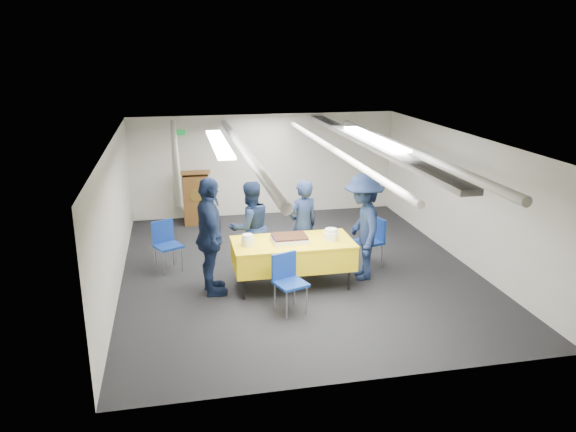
% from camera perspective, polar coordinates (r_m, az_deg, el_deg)
% --- Properties ---
extents(ground, '(7.00, 7.00, 0.00)m').
position_cam_1_polar(ground, '(9.90, 1.01, -5.41)').
color(ground, black).
rests_on(ground, ground).
extents(room_shell, '(6.00, 7.00, 2.30)m').
position_cam_1_polar(room_shell, '(9.77, 1.08, 5.41)').
color(room_shell, beige).
rests_on(room_shell, ground).
extents(serving_table, '(1.93, 0.95, 0.77)m').
position_cam_1_polar(serving_table, '(9.04, 0.48, -3.83)').
color(serving_table, black).
rests_on(serving_table, ground).
extents(sheet_cake, '(0.57, 0.44, 0.10)m').
position_cam_1_polar(sheet_cake, '(8.96, 0.15, -2.28)').
color(sheet_cake, white).
rests_on(sheet_cake, serving_table).
extents(plate_stack_left, '(0.20, 0.20, 0.18)m').
position_cam_1_polar(plate_stack_left, '(8.78, -4.12, -2.48)').
color(plate_stack_left, white).
rests_on(plate_stack_left, serving_table).
extents(plate_stack_right, '(0.24, 0.24, 0.18)m').
position_cam_1_polar(plate_stack_right, '(9.04, 4.38, -1.90)').
color(plate_stack_right, white).
rests_on(plate_stack_right, serving_table).
extents(podium, '(0.62, 0.53, 1.25)m').
position_cam_1_polar(podium, '(12.39, -9.33, 1.99)').
color(podium, brown).
rests_on(podium, ground).
extents(chair_near, '(0.54, 0.54, 0.87)m').
position_cam_1_polar(chair_near, '(8.24, -0.04, -6.17)').
color(chair_near, gray).
rests_on(chair_near, ground).
extents(chair_right, '(0.52, 0.52, 0.87)m').
position_cam_1_polar(chair_right, '(10.02, 8.64, -2.09)').
color(chair_right, gray).
rests_on(chair_right, ground).
extents(chair_left, '(0.56, 0.56, 0.87)m').
position_cam_1_polar(chair_left, '(9.96, -12.32, -2.42)').
color(chair_left, gray).
rests_on(chair_left, ground).
extents(sailor_a, '(0.68, 0.56, 1.61)m').
position_cam_1_polar(sailor_a, '(9.61, 1.49, -1.01)').
color(sailor_a, black).
rests_on(sailor_a, ground).
extents(sailor_b, '(0.94, 0.83, 1.60)m').
position_cam_1_polar(sailor_b, '(9.57, -3.87, -1.15)').
color(sailor_b, black).
rests_on(sailor_b, ground).
extents(sailor_c, '(0.53, 1.13, 1.88)m').
position_cam_1_polar(sailor_c, '(8.73, -7.90, -2.13)').
color(sailor_c, black).
rests_on(sailor_c, ground).
extents(sailor_d, '(0.83, 1.24, 1.79)m').
position_cam_1_polar(sailor_d, '(9.35, 7.61, -1.11)').
color(sailor_d, black).
rests_on(sailor_d, ground).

